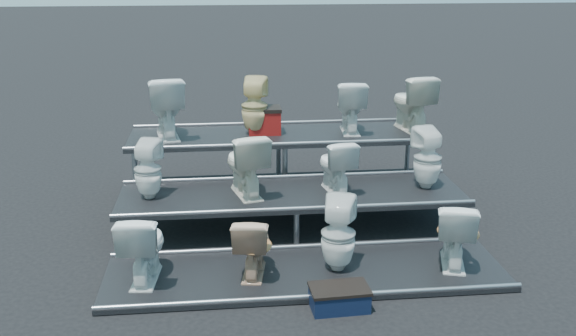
{
  "coord_description": "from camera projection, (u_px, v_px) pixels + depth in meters",
  "views": [
    {
      "loc": [
        -0.84,
        -7.33,
        3.2
      ],
      "look_at": [
        -0.04,
        0.1,
        0.74
      ],
      "focal_mm": 40.0,
      "sensor_mm": 36.0,
      "label": 1
    }
  ],
  "objects": [
    {
      "name": "toilet_10",
      "position": [
        350.0,
        106.0,
        8.95
      ],
      "size": [
        0.47,
        0.75,
        0.73
      ],
      "primitive_type": "imported",
      "rotation": [
        0.0,
        0.0,
        3.06
      ],
      "color": "white",
      "rests_on": "tier_back"
    },
    {
      "name": "toilet_0",
      "position": [
        143.0,
        246.0,
        6.48
      ],
      "size": [
        0.48,
        0.76,
        0.74
      ],
      "primitive_type": "imported",
      "rotation": [
        0.0,
        0.0,
        3.04
      ],
      "color": "white",
      "rests_on": "tier_front"
    },
    {
      "name": "toilet_2",
      "position": [
        338.0,
        234.0,
        6.67
      ],
      "size": [
        0.46,
        0.46,
        0.8
      ],
      "primitive_type": "imported",
      "rotation": [
        0.0,
        0.0,
        2.82
      ],
      "color": "white",
      "rests_on": "tier_front"
    },
    {
      "name": "ground",
      "position": [
        292.0,
        227.0,
        8.01
      ],
      "size": [
        80.0,
        80.0,
        0.0
      ],
      "primitive_type": "plane",
      "color": "black",
      "rests_on": "ground"
    },
    {
      "name": "step_stool",
      "position": [
        339.0,
        299.0,
        6.12
      ],
      "size": [
        0.56,
        0.35,
        0.2
      ],
      "primitive_type": "cube",
      "rotation": [
        0.0,
        0.0,
        0.05
      ],
      "color": "black",
      "rests_on": "ground"
    },
    {
      "name": "toilet_8",
      "position": [
        166.0,
        107.0,
        8.68
      ],
      "size": [
        0.6,
        0.89,
        0.84
      ],
      "primitive_type": "imported",
      "rotation": [
        0.0,
        0.0,
        3.31
      ],
      "color": "white",
      "rests_on": "tier_back"
    },
    {
      "name": "toilet_11",
      "position": [
        411.0,
        102.0,
        9.03
      ],
      "size": [
        0.58,
        0.85,
        0.8
      ],
      "primitive_type": "imported",
      "rotation": [
        0.0,
        0.0,
        3.32
      ],
      "color": "silver",
      "rests_on": "tier_back"
    },
    {
      "name": "tier_back",
      "position": [
        282.0,
        163.0,
        9.1
      ],
      "size": [
        4.2,
        1.2,
        0.86
      ],
      "primitive_type": "cube",
      "color": "black",
      "rests_on": "ground"
    },
    {
      "name": "red_crate",
      "position": [
        264.0,
        122.0,
        8.95
      ],
      "size": [
        0.44,
        0.36,
        0.32
      ],
      "primitive_type": "cube",
      "rotation": [
        0.0,
        0.0,
        -0.01
      ],
      "color": "maroon",
      "rests_on": "tier_back"
    },
    {
      "name": "toilet_4",
      "position": [
        148.0,
        170.0,
        7.58
      ],
      "size": [
        0.4,
        0.4,
        0.71
      ],
      "primitive_type": "imported",
      "rotation": [
        0.0,
        0.0,
        2.86
      ],
      "color": "white",
      "rests_on": "tier_mid"
    },
    {
      "name": "toilet_5",
      "position": [
        245.0,
        164.0,
        7.69
      ],
      "size": [
        0.61,
        0.85,
        0.78
      ],
      "primitive_type": "imported",
      "rotation": [
        0.0,
        0.0,
        3.39
      ],
      "color": "silver",
      "rests_on": "tier_mid"
    },
    {
      "name": "toilet_7",
      "position": [
        428.0,
        158.0,
        7.92
      ],
      "size": [
        0.4,
        0.41,
        0.77
      ],
      "primitive_type": "imported",
      "rotation": [
        0.0,
        0.0,
        3.33
      ],
      "color": "white",
      "rests_on": "tier_mid"
    },
    {
      "name": "toilet_3",
      "position": [
        454.0,
        232.0,
        6.81
      ],
      "size": [
        0.59,
        0.8,
        0.73
      ],
      "primitive_type": "imported",
      "rotation": [
        0.0,
        0.0,
        2.86
      ],
      "color": "white",
      "rests_on": "tier_front"
    },
    {
      "name": "toilet_1",
      "position": [
        253.0,
        244.0,
        6.6
      ],
      "size": [
        0.47,
        0.7,
        0.66
      ],
      "primitive_type": "imported",
      "rotation": [
        0.0,
        0.0,
        2.98
      ],
      "color": "tan",
      "rests_on": "tier_front"
    },
    {
      "name": "toilet_9",
      "position": [
        255.0,
        106.0,
        8.81
      ],
      "size": [
        0.43,
        0.44,
        0.8
      ],
      "primitive_type": "imported",
      "rotation": [
        0.0,
        0.0,
        2.91
      ],
      "color": "beige",
      "rests_on": "tier_back"
    },
    {
      "name": "tier_mid",
      "position": [
        292.0,
        210.0,
        7.94
      ],
      "size": [
        4.2,
        1.2,
        0.46
      ],
      "primitive_type": "cube",
      "color": "black",
      "rests_on": "ground"
    },
    {
      "name": "tier_front",
      "position": [
        306.0,
        273.0,
        6.77
      ],
      "size": [
        4.2,
        1.2,
        0.06
      ],
      "primitive_type": "cube",
      "color": "black",
      "rests_on": "ground"
    },
    {
      "name": "toilet_6",
      "position": [
        335.0,
        165.0,
        7.82
      ],
      "size": [
        0.48,
        0.71,
        0.66
      ],
      "primitive_type": "imported",
      "rotation": [
        0.0,
        0.0,
        3.32
      ],
      "color": "white",
      "rests_on": "tier_mid"
    }
  ]
}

